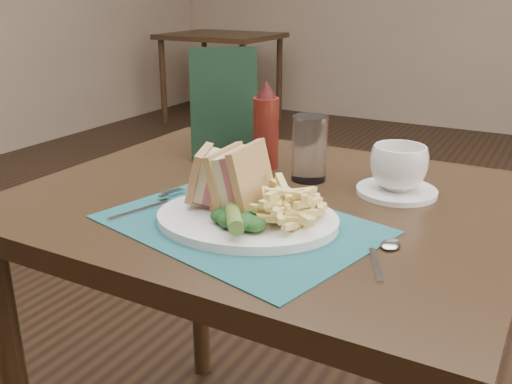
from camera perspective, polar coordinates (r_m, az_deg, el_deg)
floor at (r=1.84m, az=8.70°, el=-17.72°), size 7.00×7.00×0.00m
wall_back at (r=5.04m, az=23.10°, el=5.42°), size 6.00×0.00×6.00m
table_main at (r=1.25m, az=1.07°, el=-16.57°), size 0.90×0.75×0.75m
table_bg_left at (r=4.99m, az=-3.41°, el=11.24°), size 0.90×0.75×0.75m
placemat at (r=0.93m, az=-1.60°, el=-3.23°), size 0.49×0.40×0.00m
plate at (r=0.93m, az=-0.90°, el=-2.72°), size 0.35×0.31×0.01m
sandwich_half_a at (r=0.97m, az=-5.68°, el=1.66°), size 0.10×0.11×0.09m
sandwich_half_b at (r=0.94m, az=-2.64°, el=1.60°), size 0.08×0.12×0.11m
kale_garnish at (r=0.87m, az=-2.03°, el=-2.85°), size 0.11×0.08×0.03m
pickle_spear at (r=0.87m, az=-2.30°, el=-2.23°), size 0.09×0.11×0.03m
fries_pile at (r=0.90m, az=3.12°, el=-0.92°), size 0.18×0.20×0.06m
fork at (r=1.02m, az=-10.52°, el=-1.08°), size 0.08×0.17×0.01m
spoon at (r=0.84m, az=12.44°, el=-6.20°), size 0.09×0.15×0.01m
saucer at (r=1.10m, az=13.87°, el=0.09°), size 0.19×0.19×0.01m
coffee_cup at (r=1.09m, az=14.07°, el=2.40°), size 0.13×0.13×0.08m
drinking_glass at (r=1.14m, az=5.36°, el=4.37°), size 0.09×0.09×0.13m
ketchup_bottle at (r=1.21m, az=1.00°, el=6.74°), size 0.07×0.07×0.19m
check_presenter at (r=1.29m, az=-3.21°, el=8.83°), size 0.18×0.16×0.24m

